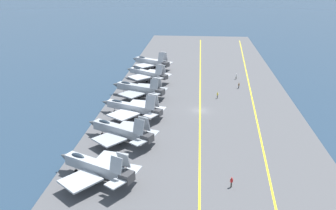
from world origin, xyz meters
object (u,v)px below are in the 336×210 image
(crew_red_vest, at_px, (231,182))
(crew_brown_vest, at_px, (239,85))
(parked_jet_fourth, at_px, (138,88))
(crew_yellow_vest, at_px, (217,95))
(parked_jet_sixth, at_px, (151,62))
(parked_jet_second, at_px, (120,130))
(parked_jet_nearest, at_px, (95,167))
(parked_jet_third, at_px, (132,107))
(parked_jet_fifth, at_px, (147,73))
(crew_white_vest, at_px, (236,76))

(crew_red_vest, bearing_deg, crew_brown_vest, -6.90)
(parked_jet_fourth, relative_size, crew_yellow_vest, 9.28)
(crew_brown_vest, bearing_deg, crew_red_vest, 173.10)
(parked_jet_sixth, distance_m, crew_brown_vest, 35.29)
(crew_yellow_vest, bearing_deg, parked_jet_second, 142.77)
(parked_jet_nearest, relative_size, parked_jet_sixth, 0.99)
(crew_yellow_vest, bearing_deg, parked_jet_sixth, 37.42)
(parked_jet_nearest, bearing_deg, crew_brown_vest, -29.11)
(parked_jet_third, bearing_deg, parked_jet_second, 179.62)
(crew_yellow_vest, bearing_deg, crew_red_vest, -179.45)
(parked_jet_fifth, relative_size, crew_white_vest, 8.94)
(parked_jet_sixth, relative_size, crew_red_vest, 8.59)
(parked_jet_second, bearing_deg, crew_brown_vest, -36.84)
(parked_jet_fourth, bearing_deg, parked_jet_sixth, 1.01)
(crew_red_vest, height_order, crew_yellow_vest, crew_red_vest)
(parked_jet_nearest, bearing_deg, parked_jet_third, -2.20)
(parked_jet_second, distance_m, parked_jet_fifth, 41.88)
(parked_jet_second, height_order, crew_brown_vest, parked_jet_second)
(parked_jet_fifth, distance_m, crew_red_vest, 60.86)
(crew_white_vest, bearing_deg, parked_jet_third, 140.32)
(parked_jet_sixth, height_order, crew_white_vest, parked_jet_sixth)
(parked_jet_third, bearing_deg, crew_brown_vest, -49.18)
(parked_jet_nearest, xyz_separation_m, parked_jet_fifth, (56.49, -0.61, 0.13))
(parked_jet_fourth, bearing_deg, parked_jet_third, -176.66)
(crew_brown_vest, bearing_deg, parked_jet_sixth, 55.60)
(parked_jet_fourth, bearing_deg, crew_red_vest, -152.05)
(parked_jet_fifth, bearing_deg, parked_jet_third, -179.08)
(parked_jet_nearest, distance_m, parked_jet_fourth, 41.71)
(parked_jet_third, distance_m, parked_jet_sixth, 43.92)
(parked_jet_fifth, bearing_deg, parked_jet_nearest, 179.38)
(parked_jet_second, height_order, crew_white_vest, parked_jet_second)
(crew_white_vest, bearing_deg, parked_jet_fourth, 124.45)
(crew_brown_vest, bearing_deg, crew_yellow_vest, 144.33)
(crew_white_vest, bearing_deg, parked_jet_fifth, 99.79)
(parked_jet_fourth, bearing_deg, crew_white_vest, -55.55)
(parked_jet_fifth, height_order, crew_brown_vest, parked_jet_fifth)
(parked_jet_fifth, height_order, crew_red_vest, parked_jet_fifth)
(parked_jet_second, height_order, crew_yellow_vest, parked_jet_second)
(parked_jet_sixth, bearing_deg, crew_brown_vest, -124.40)
(parked_jet_third, distance_m, crew_red_vest, 35.34)
(crew_red_vest, distance_m, crew_yellow_vest, 42.69)
(parked_jet_third, bearing_deg, crew_white_vest, -39.68)
(parked_jet_fourth, relative_size, crew_brown_vest, 9.38)
(parked_jet_second, xyz_separation_m, crew_yellow_vest, (27.81, -21.13, -1.42))
(parked_jet_third, relative_size, crew_white_vest, 9.50)
(parked_jet_third, xyz_separation_m, parked_jet_fourth, (13.91, 0.81, 0.18))
(parked_jet_sixth, distance_m, crew_white_vest, 31.00)
(parked_jet_third, distance_m, crew_brown_vest, 36.70)
(parked_jet_second, relative_size, parked_jet_fifth, 1.03)
(parked_jet_second, xyz_separation_m, parked_jet_third, (13.18, -0.09, -0.10))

